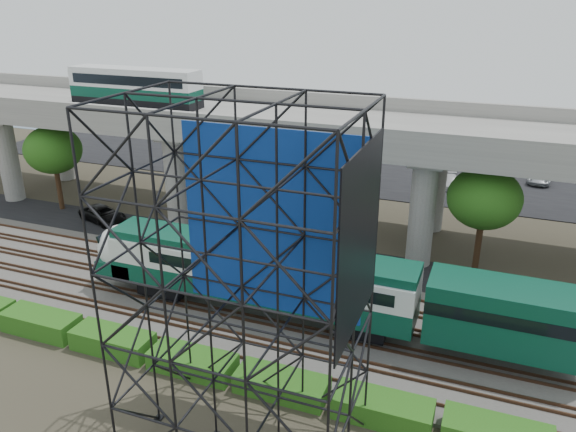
% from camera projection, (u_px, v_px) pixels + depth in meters
% --- Properties ---
extents(ground, '(140.00, 140.00, 0.00)m').
position_uv_depth(ground, '(215.00, 324.00, 33.47)').
color(ground, '#474233').
rests_on(ground, ground).
extents(ballast_bed, '(90.00, 12.00, 0.20)m').
position_uv_depth(ballast_bed, '(230.00, 307.00, 35.16)').
color(ballast_bed, slate).
rests_on(ballast_bed, ground).
extents(service_road, '(90.00, 5.00, 0.08)m').
position_uv_depth(service_road, '(280.00, 253.00, 42.56)').
color(service_road, black).
rests_on(service_road, ground).
extents(parking_lot, '(90.00, 18.00, 0.08)m').
position_uv_depth(parking_lot, '(358.00, 168.00, 62.93)').
color(parking_lot, black).
rests_on(parking_lot, ground).
extents(harbor_water, '(140.00, 40.00, 0.03)m').
position_uv_depth(harbor_water, '(395.00, 128.00, 82.01)').
color(harbor_water, '#476074').
rests_on(harbor_water, ground).
extents(rail_tracks, '(90.00, 9.52, 0.16)m').
position_uv_depth(rail_tracks, '(230.00, 304.00, 35.10)').
color(rail_tracks, '#472D1E').
rests_on(rail_tracks, ballast_bed).
extents(commuter_train, '(29.30, 3.06, 4.30)m').
position_uv_depth(commuter_train, '(290.00, 278.00, 32.78)').
color(commuter_train, black).
rests_on(commuter_train, rail_tracks).
extents(overpass, '(80.00, 12.00, 12.40)m').
position_uv_depth(overpass, '(292.00, 130.00, 44.67)').
color(overpass, '#9E9B93').
rests_on(overpass, ground).
extents(scaffold_tower, '(9.36, 6.36, 15.00)m').
position_uv_depth(scaffold_tower, '(242.00, 295.00, 21.83)').
color(scaffold_tower, black).
rests_on(scaffold_tower, ground).
extents(hedge_strip, '(34.60, 1.80, 1.20)m').
position_uv_depth(hedge_strip, '(193.00, 361.00, 29.20)').
color(hedge_strip, '#205112').
rests_on(hedge_strip, ground).
extents(trees, '(40.94, 16.94, 7.69)m').
position_uv_depth(trees, '(253.00, 157.00, 46.97)').
color(trees, '#382314').
rests_on(trees, ground).
extents(suv, '(5.11, 3.45, 1.30)m').
position_uv_depth(suv, '(103.00, 214.00, 48.07)').
color(suv, black).
rests_on(suv, service_road).
extents(parked_cars, '(40.95, 9.54, 1.29)m').
position_uv_depth(parked_cars, '(367.00, 164.00, 62.22)').
color(parked_cars, white).
rests_on(parked_cars, parking_lot).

